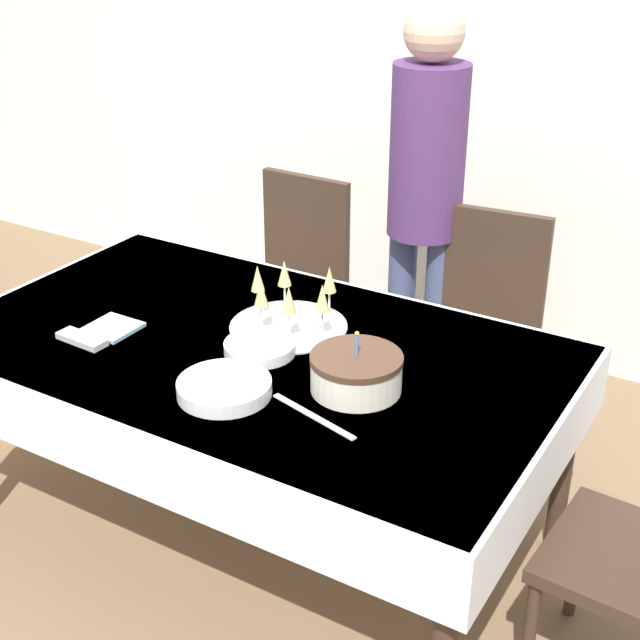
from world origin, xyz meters
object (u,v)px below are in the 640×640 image
dining_chair_far_left (292,283)px  plate_stack_main (224,388)px  plate_stack_dessert (260,348)px  champagne_tray (290,306)px  person_standing (426,183)px  dining_chair_far_right (480,330)px  gift_bag (16,390)px  birthday_cake (356,373)px

dining_chair_far_left → plate_stack_main: 1.29m
plate_stack_dessert → champagne_tray: bearing=95.0°
person_standing → dining_chair_far_right: bearing=-21.2°
dining_chair_far_left → gift_bag: (-0.82, -0.79, -0.36)m
birthday_cake → plate_stack_main: 0.36m
dining_chair_far_left → champagne_tray: bearing=-57.7°
gift_bag → dining_chair_far_right: bearing=25.7°
birthday_cake → champagne_tray: 0.43m
dining_chair_far_left → dining_chair_far_right: size_ratio=1.00×
champagne_tray → gift_bag: size_ratio=1.21×
person_standing → gift_bag: bearing=-145.9°
birthday_cake → person_standing: person_standing is taller
birthday_cake → person_standing: size_ratio=0.16×
birthday_cake → plate_stack_dessert: (-0.35, 0.04, -0.04)m
birthday_cake → champagne_tray: size_ratio=0.69×
dining_chair_far_left → birthday_cake: bearing=-49.1°
champagne_tray → plate_stack_dessert: (0.02, -0.19, -0.06)m
champagne_tray → plate_stack_dessert: size_ratio=1.74×
birthday_cake → gift_bag: birthday_cake is taller
champagne_tray → plate_stack_dessert: 0.20m
plate_stack_main → gift_bag: bearing=165.0°
dining_chair_far_left → person_standing: size_ratio=0.57×
plate_stack_main → plate_stack_dessert: plate_stack_main is taller
plate_stack_main → person_standing: person_standing is taller
plate_stack_main → plate_stack_dessert: bearing=102.0°
champagne_tray → dining_chair_far_left: bearing=122.3°
dining_chair_far_left → dining_chair_far_right: bearing=-0.0°
birthday_cake → person_standing: bearing=105.4°
plate_stack_main → gift_bag: (-1.34, 0.36, -0.60)m
dining_chair_far_left → birthday_cake: (0.82, -0.94, 0.28)m
dining_chair_far_right → plate_stack_main: bearing=-104.9°
birthday_cake → plate_stack_main: birthday_cake is taller
champagne_tray → gift_bag: 1.43m
birthday_cake → gift_bag: size_ratio=0.84×
dining_chair_far_left → person_standing: (0.52, 0.12, 0.48)m
champagne_tray → birthday_cake: bearing=-32.4°
dining_chair_far_right → person_standing: 0.58m
gift_bag → birthday_cake: bearing=-5.2°
plate_stack_dessert → plate_stack_main: bearing=-78.0°
plate_stack_dessert → person_standing: 1.05m
champagne_tray → plate_stack_main: (0.07, -0.44, -0.05)m
dining_chair_far_right → dining_chair_far_left: bearing=180.0°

